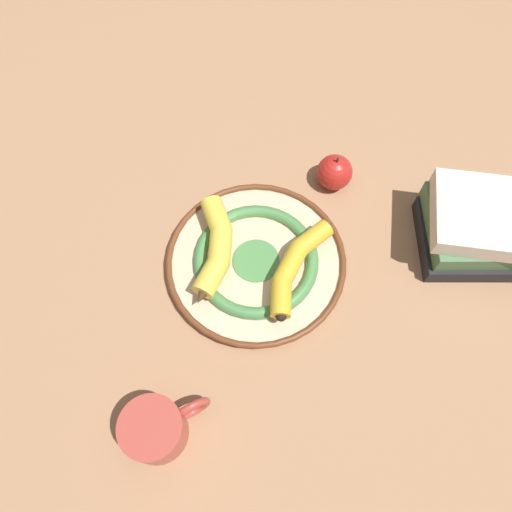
% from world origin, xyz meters
% --- Properties ---
extents(ground_plane, '(2.80, 2.80, 0.00)m').
position_xyz_m(ground_plane, '(0.00, 0.00, 0.00)').
color(ground_plane, '#A87A56').
extents(decorative_bowl, '(0.32, 0.32, 0.03)m').
position_xyz_m(decorative_bowl, '(0.01, -0.01, 0.01)').
color(decorative_bowl, beige).
rests_on(decorative_bowl, ground_plane).
extents(banana_a, '(0.17, 0.15, 0.04)m').
position_xyz_m(banana_a, '(0.06, 0.04, 0.05)').
color(banana_a, yellow).
rests_on(banana_a, decorative_bowl).
extents(banana_b, '(0.11, 0.19, 0.03)m').
position_xyz_m(banana_b, '(-0.04, -0.06, 0.05)').
color(banana_b, gold).
rests_on(banana_b, decorative_bowl).
extents(book_stack, '(0.23, 0.23, 0.11)m').
position_xyz_m(book_stack, '(-0.16, -0.35, 0.05)').
color(book_stack, black).
rests_on(book_stack, ground_plane).
extents(coffee_mug, '(0.09, 0.14, 0.08)m').
position_xyz_m(coffee_mug, '(-0.14, 0.27, 0.04)').
color(coffee_mug, '#B24238').
rests_on(coffee_mug, ground_plane).
extents(apple, '(0.07, 0.07, 0.08)m').
position_xyz_m(apple, '(0.07, -0.23, 0.03)').
color(apple, red).
rests_on(apple, ground_plane).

